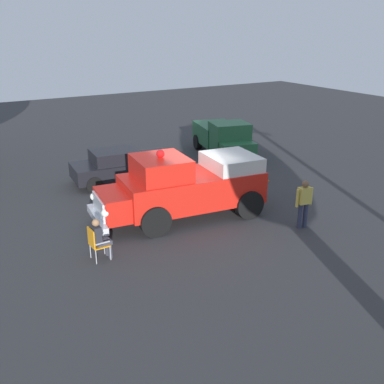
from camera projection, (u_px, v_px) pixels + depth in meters
ground_plane at (193, 212)px, 16.62m from camera, size 60.00×60.00×0.00m
vintage_fire_truck at (186, 186)px, 15.75m from camera, size 2.86×6.14×2.59m
classic_hot_rod at (123, 165)px, 19.58m from camera, size 2.19×4.48×1.46m
parked_pickup at (223, 137)px, 23.46m from camera, size 5.08×2.89×1.90m
lawn_chair_near_truck at (96, 242)px, 13.03m from camera, size 0.54×0.52×1.02m
lawn_chair_by_car at (236, 185)px, 17.66m from camera, size 0.55×0.54×1.02m
spectator_seated at (100, 237)px, 13.06m from camera, size 0.41×0.55×1.29m
spectator_standing at (304, 201)px, 15.02m from camera, size 0.31×0.65×1.68m
traffic_cone at (263, 174)px, 19.84m from camera, size 0.40×0.40×0.64m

